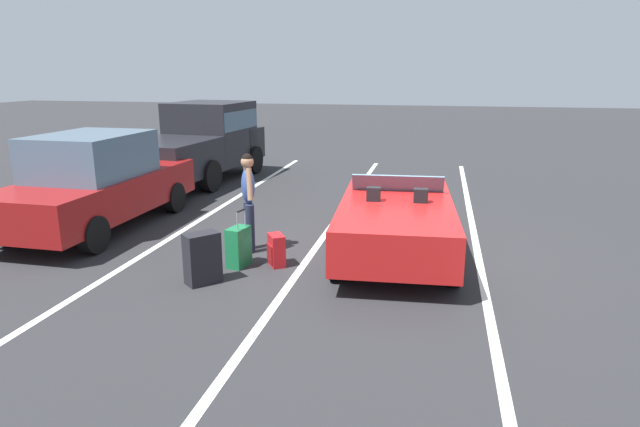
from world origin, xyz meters
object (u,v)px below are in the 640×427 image
traveler_person (248,197)px  convertible_car (396,216)px  parked_pickup_truck_near (203,140)px  suitcase_small_carryon (276,250)px  parked_sedan_far (96,183)px  suitcase_medium_bright (239,247)px  suitcase_large_black (202,258)px

traveler_person → convertible_car: bearing=-13.5°
convertible_car → parked_pickup_truck_near: bearing=44.7°
suitcase_small_carryon → parked_sedan_far: size_ratio=0.11×
traveler_person → parked_pickup_truck_near: size_ratio=0.32×
suitcase_medium_bright → traveler_person: 0.97m
traveler_person → suitcase_large_black: bearing=-123.2°
parked_pickup_truck_near → suitcase_small_carryon: bearing=-142.7°
suitcase_small_carryon → suitcase_large_black: bearing=15.1°
suitcase_large_black → suitcase_medium_bright: bearing=-68.3°
suitcase_large_black → parked_pickup_truck_near: bearing=-26.2°
traveler_person → parked_pickup_truck_near: bearing=93.7°
suitcase_large_black → suitcase_medium_bright: size_ratio=0.81×
suitcase_small_carryon → traveler_person: size_ratio=0.30×
parked_sedan_far → suitcase_medium_bright: bearing=-112.3°
suitcase_medium_bright → traveler_person: bearing=-72.3°
suitcase_large_black → convertible_car: bearing=-100.9°
suitcase_small_carryon → traveler_person: bearing=-76.1°
suitcase_medium_bright → parked_pickup_truck_near: size_ratio=0.18×
suitcase_small_carryon → parked_sedan_far: bearing=-51.2°
convertible_car → suitcase_medium_bright: 2.67m
parked_sedan_far → convertible_car: bearing=-90.5°
suitcase_large_black → traveler_person: (1.51, -0.17, 0.56)m
convertible_car → traveler_person: 2.48m
suitcase_small_carryon → traveler_person: 1.12m
suitcase_large_black → suitcase_medium_bright: suitcase_medium_bright is taller
convertible_car → suitcase_large_black: 3.31m
suitcase_large_black → traveler_person: traveler_person is taller
suitcase_large_black → parked_pickup_truck_near: parked_pickup_truck_near is taller
convertible_car → suitcase_medium_bright: bearing=115.8°
traveler_person → parked_sedan_far: bearing=141.3°
parked_pickup_truck_near → parked_sedan_far: parked_pickup_truck_near is taller
convertible_car → parked_sedan_far: size_ratio=0.94×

